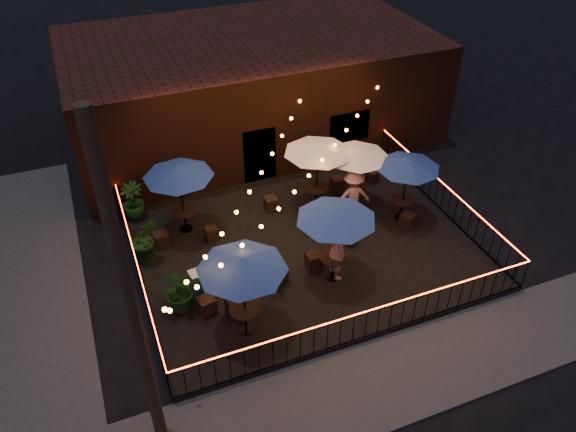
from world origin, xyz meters
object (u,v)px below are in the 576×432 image
at_px(cafe_table_1, 178,172).
at_px(cafe_table_2, 336,215).
at_px(cafe_table_0, 242,265).
at_px(cafe_table_4, 408,164).
at_px(cafe_table_5, 358,153).
at_px(cooler, 203,283).
at_px(utility_pole, 131,307).
at_px(cafe_table_3, 318,148).

bearing_deg(cafe_table_1, cafe_table_2, -47.51).
xyz_separation_m(cafe_table_0, cafe_table_1, (-0.48, 4.74, -0.10)).
xyz_separation_m(cafe_table_4, cafe_table_5, (-1.18, 1.14, 0.03)).
bearing_deg(cafe_table_5, cafe_table_4, -44.06).
distance_m(cafe_table_1, cafe_table_5, 5.66).
bearing_deg(cooler, cafe_table_5, 13.92).
bearing_deg(cafe_table_4, cafe_table_1, 163.68).
bearing_deg(cafe_table_0, utility_pole, -142.64).
bearing_deg(cafe_table_4, cafe_table_2, -152.02).
xyz_separation_m(cafe_table_1, cafe_table_4, (6.77, -1.98, -0.12)).
bearing_deg(cooler, cafe_table_1, 78.66).
bearing_deg(cafe_table_3, cafe_table_4, -34.49).
xyz_separation_m(utility_pole, cafe_table_3, (6.62, 6.41, -1.61)).
relative_size(utility_pole, cooler, 9.16).
height_order(utility_pole, cooler, utility_pole).
distance_m(cafe_table_1, cafe_table_2, 5.09).
relative_size(cafe_table_5, cooler, 3.08).
distance_m(cafe_table_4, cooler, 7.26).
xyz_separation_m(cafe_table_3, cafe_table_4, (2.35, -1.62, -0.18)).
relative_size(utility_pole, cafe_table_0, 2.71).
distance_m(cafe_table_3, cooler, 5.68).
height_order(cafe_table_0, cafe_table_4, cafe_table_0).
xyz_separation_m(cafe_table_0, cafe_table_4, (6.30, 2.75, -0.22)).
height_order(utility_pole, cafe_table_4, utility_pole).
height_order(cafe_table_5, cooler, cafe_table_5).
xyz_separation_m(cafe_table_0, cafe_table_3, (3.95, 4.37, -0.03)).
distance_m(cafe_table_0, cafe_table_1, 4.76).
relative_size(cafe_table_2, cafe_table_5, 0.91).
bearing_deg(cafe_table_1, cafe_table_3, -4.75).
distance_m(cafe_table_3, cafe_table_5, 1.28).
bearing_deg(cafe_table_1, cafe_table_5, -8.58).
height_order(cafe_table_1, cafe_table_3, cafe_table_3).
bearing_deg(cooler, cafe_table_2, -17.40).
height_order(cafe_table_3, cafe_table_5, cafe_table_3).
bearing_deg(cafe_table_5, cooler, -158.80).
bearing_deg(cafe_table_4, cafe_table_5, 135.94).
height_order(cafe_table_1, cafe_table_5, cafe_table_1).
relative_size(cafe_table_1, cafe_table_3, 1.08).
relative_size(cafe_table_0, cafe_table_3, 1.20).
relative_size(utility_pole, cafe_table_4, 3.22).
bearing_deg(cafe_table_4, utility_pole, -151.88).
relative_size(cafe_table_0, cafe_table_4, 1.19).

